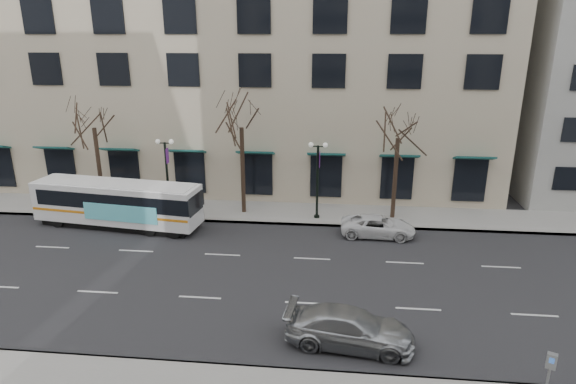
# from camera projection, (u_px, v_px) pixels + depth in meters

# --- Properties ---
(ground) EXTENTS (160.00, 160.00, 0.00)m
(ground) POSITION_uv_depth(u_px,v_px,m) (212.00, 274.00, 24.62)
(ground) COLOR black
(ground) RESTS_ON ground
(sidewalk_far) EXTENTS (80.00, 4.00, 0.15)m
(sidewalk_far) POSITION_uv_depth(u_px,v_px,m) (317.00, 214.00, 32.63)
(sidewalk_far) COLOR gray
(sidewalk_far) RESTS_ON ground
(building_hotel) EXTENTS (40.00, 20.00, 24.00)m
(building_hotel) POSITION_uv_depth(u_px,v_px,m) (244.00, 30.00, 40.91)
(building_hotel) COLOR #C1AF94
(building_hotel) RESTS_ON ground
(tree_far_left) EXTENTS (3.60, 3.60, 8.34)m
(tree_far_left) POSITION_uv_depth(u_px,v_px,m) (92.00, 114.00, 31.79)
(tree_far_left) COLOR black
(tree_far_left) RESTS_ON ground
(tree_far_mid) EXTENTS (3.60, 3.60, 8.55)m
(tree_far_mid) POSITION_uv_depth(u_px,v_px,m) (241.00, 113.00, 30.78)
(tree_far_mid) COLOR black
(tree_far_mid) RESTS_ON ground
(tree_far_right) EXTENTS (3.60, 3.60, 8.06)m
(tree_far_right) POSITION_uv_depth(u_px,v_px,m) (399.00, 123.00, 29.99)
(tree_far_right) COLOR black
(tree_far_right) RESTS_ON ground
(lamp_post_left) EXTENTS (1.22, 0.45, 5.21)m
(lamp_post_left) POSITION_uv_depth(u_px,v_px,m) (167.00, 173.00, 31.93)
(lamp_post_left) COLOR black
(lamp_post_left) RESTS_ON ground
(lamp_post_right) EXTENTS (1.22, 0.45, 5.21)m
(lamp_post_right) POSITION_uv_depth(u_px,v_px,m) (318.00, 177.00, 30.98)
(lamp_post_right) COLOR black
(lamp_post_right) RESTS_ON ground
(city_bus) EXTENTS (10.94, 3.67, 2.91)m
(city_bus) POSITION_uv_depth(u_px,v_px,m) (118.00, 203.00, 30.30)
(city_bus) COLOR white
(city_bus) RESTS_ON ground
(silver_car) EXTENTS (5.27, 2.61, 1.47)m
(silver_car) POSITION_uv_depth(u_px,v_px,m) (350.00, 328.00, 18.86)
(silver_car) COLOR #A6A9AD
(silver_car) RESTS_ON ground
(white_pickup) EXTENTS (4.54, 2.22, 1.24)m
(white_pickup) POSITION_uv_depth(u_px,v_px,m) (378.00, 226.00, 29.16)
(white_pickup) COLOR white
(white_pickup) RESTS_ON ground
(pay_station) EXTENTS (0.37, 0.31, 1.46)m
(pay_station) POSITION_uv_depth(u_px,v_px,m) (551.00, 364.00, 16.07)
(pay_station) COLOR gray
(pay_station) RESTS_ON sidewalk_near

